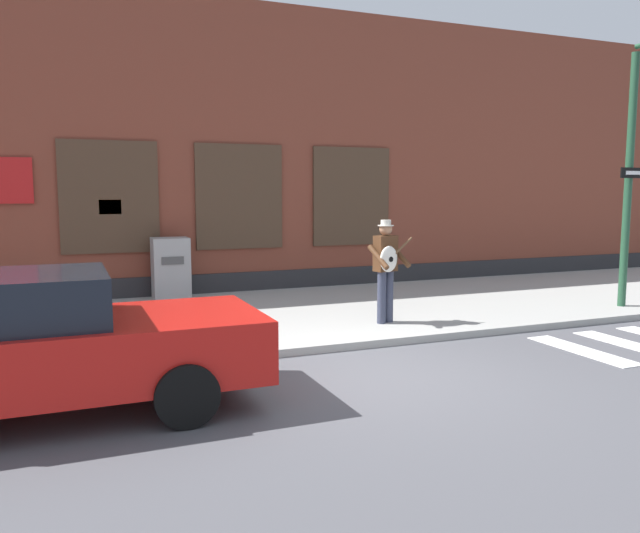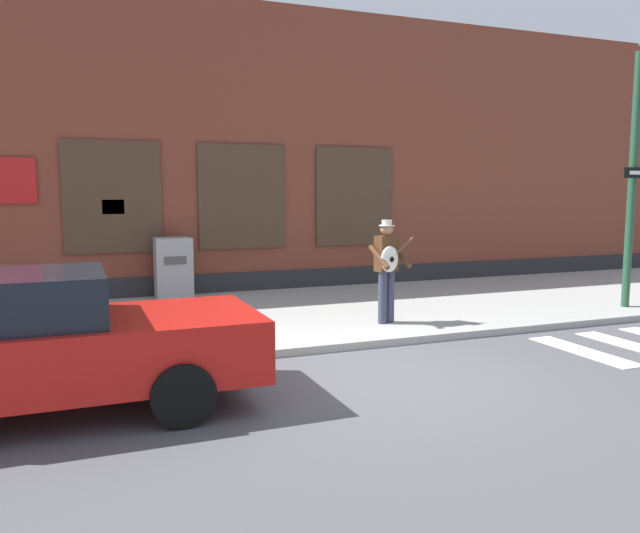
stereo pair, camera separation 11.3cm
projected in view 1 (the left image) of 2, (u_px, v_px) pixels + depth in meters
The scene contains 6 objects.
ground_plane at pixel (373, 376), 8.03m from camera, with size 160.00×160.00×0.00m, color #4C4C51.
sidewalk at pixel (277, 315), 11.69m from camera, with size 28.00×5.40×0.12m.
building_backdrop at pixel (218, 156), 15.63m from camera, with size 28.00×4.06×6.52m.
red_car at pixel (36, 345), 6.49m from camera, with size 4.61×2.01×1.53m.
busker at pixel (386, 265), 10.59m from camera, with size 0.76×0.62×1.77m.
utility_box at pixel (171, 268), 13.07m from camera, with size 0.75×0.62×1.29m.
Camera 1 is at (-3.56, -6.99, 2.36)m, focal length 35.00 mm.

